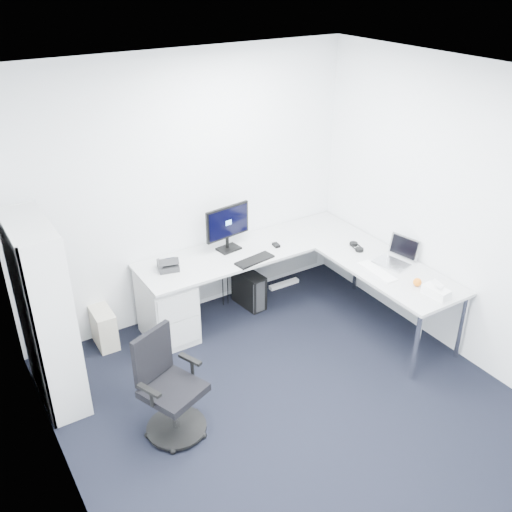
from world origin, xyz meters
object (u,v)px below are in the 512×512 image
bookshelf (45,314)px  task_chair (173,388)px  laptop (393,254)px  monitor (228,228)px  l_desk (271,292)px

bookshelf → task_chair: bearing=-54.9°
bookshelf → laptop: bookshelf is taller
bookshelf → task_chair: size_ratio=1.84×
monitor → laptop: size_ratio=1.54×
task_chair → laptop: 2.51m
l_desk → task_chair: size_ratio=2.74×
l_desk → laptop: bearing=-35.0°
bookshelf → monitor: bookshelf is taller
task_chair → monitor: size_ratio=1.76×
laptop → bookshelf: bearing=155.1°
l_desk → task_chair: (-1.50, -0.91, 0.09)m
task_chair → laptop: size_ratio=2.71×
bookshelf → monitor: size_ratio=3.22×
task_chair → laptop: bearing=-16.8°
l_desk → task_chair: task_chair is taller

